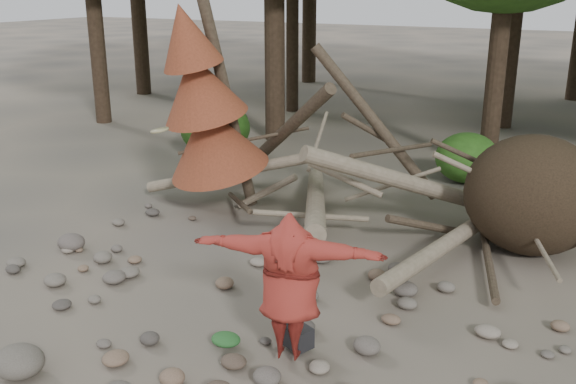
% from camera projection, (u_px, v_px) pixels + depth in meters
% --- Properties ---
extents(ground, '(120.00, 120.00, 0.00)m').
position_uv_depth(ground, '(263.00, 333.00, 8.21)').
color(ground, '#514C44').
rests_on(ground, ground).
extents(deadfall_pile, '(8.55, 5.24, 3.30)m').
position_uv_depth(deadfall_pile, '(495.00, 193.00, 10.60)').
color(deadfall_pile, '#332619').
rests_on(deadfall_pile, ground).
extents(dead_conifer, '(2.06, 2.16, 4.35)m').
position_uv_depth(dead_conifer, '(205.00, 106.00, 11.76)').
color(dead_conifer, '#4C3F30').
rests_on(dead_conifer, ground).
extents(bush_left, '(1.80, 1.80, 1.44)m').
position_uv_depth(bush_left, '(215.00, 128.00, 16.47)').
color(bush_left, '#255015').
rests_on(bush_left, ground).
extents(bush_mid, '(1.40, 1.40, 1.12)m').
position_uv_depth(bush_mid, '(467.00, 158.00, 14.26)').
color(bush_mid, '#30661D').
rests_on(bush_mid, ground).
extents(frisbee_thrower, '(3.47, 1.26, 2.41)m').
position_uv_depth(frisbee_thrower, '(289.00, 285.00, 7.31)').
color(frisbee_thrower, maroon).
rests_on(frisbee_thrower, ground).
extents(backpack, '(0.46, 0.39, 0.26)m').
position_uv_depth(backpack, '(296.00, 340.00, 7.80)').
color(backpack, black).
rests_on(backpack, ground).
extents(cloth_green, '(0.38, 0.31, 0.14)m').
position_uv_depth(cloth_green, '(226.00, 343.00, 7.84)').
color(cloth_green, '#245B26').
rests_on(cloth_green, ground).
extents(boulder_front_left, '(0.60, 0.54, 0.36)m').
position_uv_depth(boulder_front_left, '(19.00, 361.00, 7.26)').
color(boulder_front_left, '#625B51').
rests_on(boulder_front_left, ground).
extents(boulder_mid_left, '(0.47, 0.42, 0.28)m').
position_uv_depth(boulder_mid_left, '(71.00, 242.00, 10.71)').
color(boulder_mid_left, '#605751').
rests_on(boulder_mid_left, ground).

